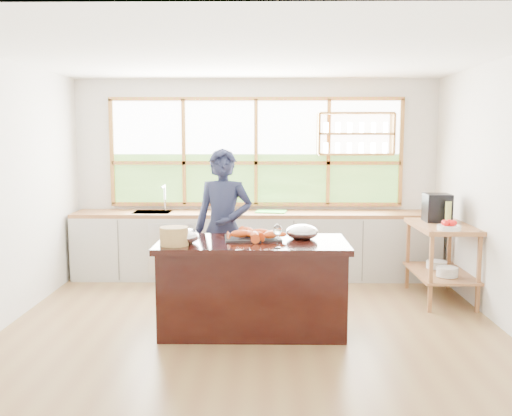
{
  "coord_description": "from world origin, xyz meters",
  "views": [
    {
      "loc": [
        0.11,
        -5.69,
        1.92
      ],
      "look_at": [
        0.03,
        0.15,
        1.18
      ],
      "focal_mm": 40.0,
      "sensor_mm": 36.0,
      "label": 1
    }
  ],
  "objects_px": {
    "island": "(253,285)",
    "cook": "(224,229)",
    "espresso_machine": "(437,208)",
    "wicker_basket": "(174,236)"
  },
  "relations": [
    {
      "from": "cook",
      "to": "island",
      "type": "bearing_deg",
      "value": -58.38
    },
    {
      "from": "island",
      "to": "cook",
      "type": "relative_size",
      "value": 1.04
    },
    {
      "from": "island",
      "to": "espresso_machine",
      "type": "height_order",
      "value": "espresso_machine"
    },
    {
      "from": "island",
      "to": "cook",
      "type": "distance_m",
      "value": 0.97
    },
    {
      "from": "wicker_basket",
      "to": "cook",
      "type": "bearing_deg",
      "value": 68.79
    },
    {
      "from": "island",
      "to": "cook",
      "type": "height_order",
      "value": "cook"
    },
    {
      "from": "espresso_machine",
      "to": "cook",
      "type": "bearing_deg",
      "value": -166.9
    },
    {
      "from": "cook",
      "to": "espresso_machine",
      "type": "bearing_deg",
      "value": 20.2
    },
    {
      "from": "island",
      "to": "cook",
      "type": "xyz_separation_m",
      "value": [
        -0.34,
        0.79,
        0.44
      ]
    },
    {
      "from": "cook",
      "to": "espresso_machine",
      "type": "xyz_separation_m",
      "value": [
        2.53,
        0.53,
        0.18
      ]
    }
  ]
}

